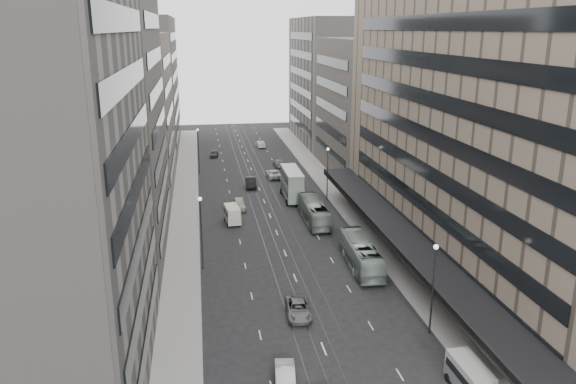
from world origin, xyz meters
TOP-DOWN VIEW (x-y plane):
  - ground at (0.00, 0.00)m, footprint 220.00×220.00m
  - sidewalk_right at (12.00, 37.50)m, footprint 4.00×125.00m
  - sidewalk_left at (-12.00, 37.50)m, footprint 4.00×125.00m
  - department_store at (21.45, 8.00)m, footprint 19.20×60.00m
  - building_right_mid at (21.50, 52.00)m, footprint 15.00×28.00m
  - building_right_far at (21.50, 82.00)m, footprint 15.00×32.00m
  - building_left_a at (-21.50, -8.00)m, footprint 15.00×28.00m
  - building_left_b at (-21.50, 19.00)m, footprint 15.00×26.00m
  - building_left_c at (-21.50, 46.00)m, footprint 15.00×28.00m
  - building_left_d at (-21.50, 79.00)m, footprint 15.00×38.00m
  - lamp_right_near at (9.70, -5.00)m, footprint 0.44×0.44m
  - lamp_right_far at (9.70, 35.00)m, footprint 0.44×0.44m
  - lamp_left_near at (-9.70, 12.00)m, footprint 0.44×0.44m
  - lamp_left_far at (-9.70, 55.00)m, footprint 0.44×0.44m
  - bus_near at (7.70, 9.66)m, footprint 3.15×11.51m
  - bus_far at (5.63, 25.27)m, footprint 2.76×11.10m
  - double_decker at (4.40, 36.32)m, footprint 2.76×8.75m
  - vw_microbus at (9.20, -13.34)m, footprint 2.13×4.47m
  - panel_van at (-5.50, 26.50)m, footprint 2.27×4.05m
  - sedan_1 at (-3.94, -10.41)m, footprint 1.92×4.34m
  - sedan_2 at (-1.08, -0.07)m, footprint 2.58×4.97m
  - sedan_4 at (-4.08, 32.73)m, footprint 1.88×4.66m
  - sedan_5 at (-1.26, 44.28)m, footprint 1.96×4.96m
  - sedan_6 at (3.36, 49.86)m, footprint 2.55×5.31m
  - sedan_7 at (5.48, 58.11)m, footprint 2.13×4.78m
  - sedan_8 at (-6.53, 68.68)m, footprint 2.06×4.06m
  - sedan_9 at (3.91, 76.71)m, footprint 2.05×4.64m

SIDE VIEW (x-z plane):
  - ground at x=0.00m, z-range 0.00..0.00m
  - sidewalk_right at x=12.00m, z-range 0.00..0.15m
  - sidewalk_left at x=-12.00m, z-range 0.00..0.15m
  - sedan_8 at x=-6.53m, z-range 0.00..1.32m
  - sedan_2 at x=-1.08m, z-range 0.00..1.34m
  - sedan_7 at x=5.48m, z-range 0.00..1.36m
  - sedan_1 at x=-3.94m, z-range 0.00..1.38m
  - sedan_6 at x=3.36m, z-range 0.00..1.46m
  - sedan_9 at x=3.91m, z-range 0.00..1.48m
  - sedan_4 at x=-4.08m, z-range 0.00..1.59m
  - sedan_5 at x=-1.26m, z-range 0.00..1.61m
  - vw_microbus at x=9.20m, z-range 0.14..2.52m
  - panel_van at x=-5.50m, z-range 0.13..2.57m
  - bus_far at x=5.63m, z-range 0.00..3.08m
  - bus_near at x=7.70m, z-range 0.00..3.18m
  - double_decker at x=4.40m, z-range 0.19..4.96m
  - lamp_right_near at x=9.70m, z-range 1.04..9.36m
  - lamp_right_far at x=9.70m, z-range 1.04..9.36m
  - lamp_left_near at x=-9.70m, z-range 1.04..9.36m
  - lamp_left_far at x=-9.70m, z-range 1.04..9.36m
  - building_right_mid at x=21.50m, z-range 0.00..24.00m
  - building_left_c at x=-21.50m, z-range 0.00..25.00m
  - building_right_far at x=21.50m, z-range 0.00..28.00m
  - building_left_d at x=-21.50m, z-range 0.00..28.00m
  - department_store at x=21.45m, z-range -0.05..29.95m
  - building_left_a at x=-21.50m, z-range 0.00..30.00m
  - building_left_b at x=-21.50m, z-range 0.00..34.00m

